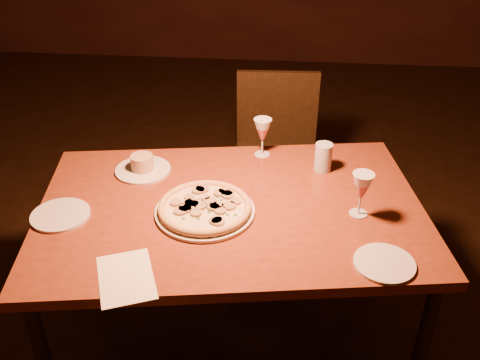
{
  "coord_description": "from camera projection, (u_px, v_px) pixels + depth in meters",
  "views": [
    {
      "loc": [
        0.48,
        -1.94,
        1.92
      ],
      "look_at": [
        0.32,
        -0.25,
        0.85
      ],
      "focal_mm": 40.0,
      "sensor_mm": 36.0,
      "label": 1
    }
  ],
  "objects": [
    {
      "name": "ramekin_saucer",
      "position": [
        143.0,
        166.0,
        2.21
      ],
      "size": [
        0.23,
        0.23,
        0.07
      ],
      "color": "silver",
      "rests_on": "dining_table"
    },
    {
      "name": "chair_far",
      "position": [
        276.0,
        150.0,
        2.9
      ],
      "size": [
        0.46,
        0.46,
        0.91
      ],
      "rotation": [
        0.0,
        0.0,
        0.05
      ],
      "color": "black",
      "rests_on": "floor"
    },
    {
      "name": "pizza_plate",
      "position": [
        205.0,
        208.0,
        1.96
      ],
      "size": [
        0.37,
        0.37,
        0.04
      ],
      "color": "silver",
      "rests_on": "dining_table"
    },
    {
      "name": "dining_table",
      "position": [
        231.0,
        220.0,
        2.04
      ],
      "size": [
        1.56,
        1.14,
        0.77
      ],
      "rotation": [
        0.0,
        0.0,
        0.16
      ],
      "color": "maroon",
      "rests_on": "floor"
    },
    {
      "name": "menu_card",
      "position": [
        126.0,
        277.0,
        1.67
      ],
      "size": [
        0.25,
        0.29,
        0.0
      ],
      "primitive_type": "cube",
      "rotation": [
        0.0,
        0.0,
        0.38
      ],
      "color": "white",
      "rests_on": "dining_table"
    },
    {
      "name": "floor",
      "position": [
        182.0,
        294.0,
        2.69
      ],
      "size": [
        7.0,
        7.0,
        0.0
      ],
      "primitive_type": "plane",
      "color": "black",
      "rests_on": "ground"
    },
    {
      "name": "side_plate_left",
      "position": [
        60.0,
        215.0,
        1.95
      ],
      "size": [
        0.21,
        0.21,
        0.01
      ],
      "primitive_type": "cylinder",
      "color": "silver",
      "rests_on": "dining_table"
    },
    {
      "name": "water_tumbler",
      "position": [
        323.0,
        157.0,
        2.2
      ],
      "size": [
        0.07,
        0.07,
        0.12
      ],
      "primitive_type": "cylinder",
      "color": "#ABB4BB",
      "rests_on": "dining_table"
    },
    {
      "name": "wine_glass_right",
      "position": [
        361.0,
        194.0,
        1.92
      ],
      "size": [
        0.08,
        0.08,
        0.17
      ],
      "primitive_type": null,
      "color": "#AE4A48",
      "rests_on": "dining_table"
    },
    {
      "name": "wine_glass_far",
      "position": [
        262.0,
        137.0,
        2.29
      ],
      "size": [
        0.08,
        0.08,
        0.17
      ],
      "primitive_type": null,
      "color": "#AE4A48",
      "rests_on": "dining_table"
    },
    {
      "name": "side_plate_near",
      "position": [
        384.0,
        263.0,
        1.72
      ],
      "size": [
        0.2,
        0.2,
        0.01
      ],
      "primitive_type": "cylinder",
      "color": "silver",
      "rests_on": "dining_table"
    }
  ]
}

